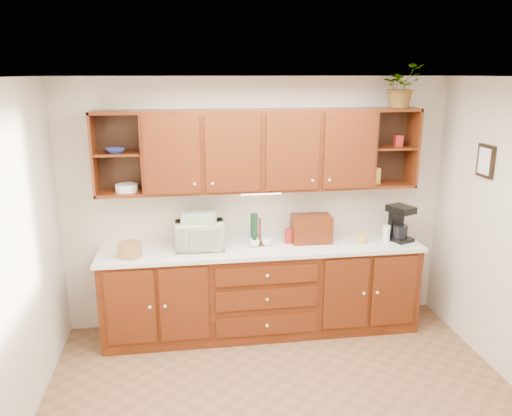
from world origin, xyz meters
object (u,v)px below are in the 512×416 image
object	(u,v)px
microwave	(200,236)
potted_plant	(401,86)
bread_box	(311,229)
coffee_maker	(399,223)

from	to	relation	value
microwave	potted_plant	distance (m)	2.47
bread_box	coffee_maker	size ratio (longest dim) A/B	1.09
coffee_maker	potted_plant	xyz separation A→B (m)	(-0.05, 0.08, 1.39)
microwave	bread_box	world-z (taller)	bread_box
microwave	coffee_maker	bearing A→B (deg)	-0.86
microwave	potted_plant	world-z (taller)	potted_plant
coffee_maker	potted_plant	bearing A→B (deg)	101.57
microwave	bread_box	size ratio (longest dim) A/B	1.19
bread_box	coffee_maker	distance (m)	0.93
coffee_maker	potted_plant	world-z (taller)	potted_plant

